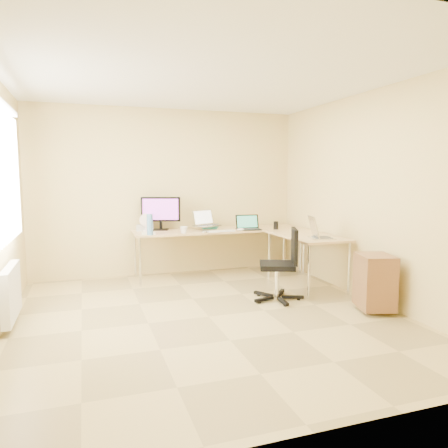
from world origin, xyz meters
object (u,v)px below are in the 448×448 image
object	(u,v)px
laptop_black	(249,222)
desk_fan	(146,223)
laptop_center	(207,218)
water_bottle	(150,224)
desk_main	(219,252)
laptop_return	(322,229)
keyboard	(221,231)
monitor	(161,213)
mug	(184,230)
office_chair	(277,261)
desk_return	(306,260)
cabinet	(375,281)

from	to	relation	value
laptop_black	desk_fan	xyz separation A→B (m)	(-1.54, 0.31, 0.01)
laptop_center	water_bottle	size ratio (longest dim) A/B	1.29
desk_main	water_bottle	bearing A→B (deg)	-165.20
water_bottle	laptop_return	bearing A→B (deg)	-27.01
laptop_center	keyboard	xyz separation A→B (m)	(0.12, -0.35, -0.17)
monitor	mug	world-z (taller)	monitor
laptop_return	office_chair	world-z (taller)	laptop_return
desk_return	desk_fan	size ratio (longest dim) A/B	5.23
cabinet	mug	bearing A→B (deg)	147.21
keyboard	mug	size ratio (longest dim) A/B	3.81
desk_main	office_chair	world-z (taller)	office_chair
laptop_center	mug	world-z (taller)	laptop_center
desk_return	cabinet	size ratio (longest dim) A/B	2.11
laptop_center	laptop_black	xyz separation A→B (m)	(0.60, -0.26, -0.06)
keyboard	cabinet	world-z (taller)	keyboard
office_chair	laptop_center	bearing A→B (deg)	128.13
monitor	laptop_center	size ratio (longest dim) A/B	1.56
desk_main	monitor	world-z (taller)	monitor
laptop_return	cabinet	xyz separation A→B (m)	(0.13, -0.92, -0.49)
laptop_center	laptop_black	size ratio (longest dim) A/B	1.06
cabinet	laptop_center	bearing A→B (deg)	135.01
desk_main	laptop_black	xyz separation A→B (m)	(0.41, -0.21, 0.48)
keyboard	water_bottle	world-z (taller)	water_bottle
monitor	cabinet	distance (m)	3.26
laptop_center	laptop_return	distance (m)	1.85
desk_main	desk_fan	xyz separation A→B (m)	(-1.13, 0.10, 0.49)
keyboard	desk_fan	xyz separation A→B (m)	(-1.06, 0.40, 0.11)
laptop_center	mug	xyz separation A→B (m)	(-0.45, -0.35, -0.13)
laptop_center	desk_fan	xyz separation A→B (m)	(-0.94, 0.05, -0.05)
laptop_black	mug	world-z (taller)	laptop_black
monitor	cabinet	world-z (taller)	monitor
monitor	cabinet	size ratio (longest dim) A/B	0.97
desk_return	monitor	xyz separation A→B (m)	(-1.86, 1.19, 0.62)
mug	laptop_return	world-z (taller)	laptop_return
monitor	office_chair	xyz separation A→B (m)	(1.16, -1.70, -0.49)
desk_main	desk_return	xyz separation A→B (m)	(0.98, -1.00, 0.00)
desk_return	keyboard	bearing A→B (deg)	146.03
mug	laptop_return	xyz separation A→B (m)	(1.63, -1.08, 0.07)
desk_main	water_bottle	xyz separation A→B (m)	(-1.13, -0.30, 0.51)
desk_main	desk_return	size ratio (longest dim) A/B	2.04
cabinet	office_chair	bearing A→B (deg)	152.91
mug	laptop_center	bearing A→B (deg)	37.39
laptop_center	desk_fan	world-z (taller)	laptop_center
desk_return	laptop_black	world-z (taller)	laptop_black
desk_return	desk_fan	world-z (taller)	desk_fan
mug	desk_return	bearing A→B (deg)	-23.52
keyboard	cabinet	size ratio (longest dim) A/B	0.67
office_chair	monitor	bearing A→B (deg)	145.91
laptop_black	water_bottle	xyz separation A→B (m)	(-1.54, -0.09, 0.03)
laptop_center	mug	distance (m)	0.58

